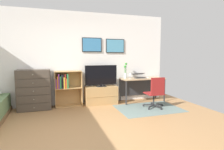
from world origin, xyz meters
TOP-DOWN VIEW (x-y plane):
  - ground_plane at (0.00, 0.00)m, footprint 7.20×7.20m
  - wall_back_with_posters at (0.01, 2.43)m, footprint 6.12×0.09m
  - area_rug at (2.05, 1.30)m, footprint 1.70×1.20m
  - dresser at (-0.90, 2.15)m, footprint 0.84×0.46m
  - bookshelf at (-0.07, 2.22)m, footprint 0.74×0.30m
  - tv_stand at (0.93, 2.17)m, footprint 0.95×0.41m
  - television at (0.93, 2.15)m, footprint 0.95×0.16m
  - desk at (2.25, 2.16)m, footprint 1.35×0.57m
  - office_chair at (2.23, 1.27)m, footprint 0.56×0.58m
  - laptop at (2.18, 2.16)m, footprint 0.37×0.40m
  - computer_mouse at (2.42, 2.06)m, footprint 0.06×0.10m
  - bamboo_vase at (1.74, 2.24)m, footprint 0.10×0.09m
  - wine_glass at (1.80, 2.02)m, footprint 0.07×0.07m

SIDE VIEW (x-z plane):
  - ground_plane at x=0.00m, z-range 0.00..0.00m
  - area_rug at x=2.05m, z-range 0.00..0.01m
  - tv_stand at x=0.93m, z-range 0.00..0.53m
  - office_chair at x=2.23m, z-range 0.03..0.89m
  - dresser at x=-0.90m, z-range 0.00..1.07m
  - bookshelf at x=-0.07m, z-range 0.08..1.09m
  - desk at x=2.25m, z-range 0.23..0.97m
  - computer_mouse at x=2.42m, z-range 0.74..0.77m
  - laptop at x=2.18m, z-range 0.72..0.88m
  - television at x=0.93m, z-range 0.53..1.16m
  - wine_glass at x=1.80m, z-range 0.78..0.96m
  - bamboo_vase at x=1.74m, z-range 0.72..1.20m
  - wall_back_with_posters at x=0.01m, z-range 0.01..2.71m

